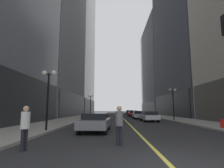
% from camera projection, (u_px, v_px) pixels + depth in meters
% --- Properties ---
extents(ground_plane, '(200.00, 200.00, 0.00)m').
position_uv_depth(ground_plane, '(121.00, 116.00, 39.45)').
color(ground_plane, '#262628').
extents(sidewalk_left, '(4.50, 78.00, 0.15)m').
position_uv_depth(sidewalk_left, '(85.00, 116.00, 39.56)').
color(sidewalk_left, gray).
rests_on(sidewalk_left, ground).
extents(sidewalk_right, '(4.50, 78.00, 0.15)m').
position_uv_depth(sidewalk_right, '(158.00, 116.00, 39.35)').
color(sidewalk_right, gray).
rests_on(sidewalk_right, ground).
extents(lane_centre_stripe, '(0.16, 70.00, 0.01)m').
position_uv_depth(lane_centre_stripe, '(121.00, 116.00, 39.45)').
color(lane_centre_stripe, '#E5D64C').
rests_on(lane_centre_stripe, ground).
extents(building_right_far, '(10.87, 26.00, 33.40)m').
position_uv_depth(building_right_far, '(160.00, 69.00, 66.34)').
color(building_right_far, slate).
rests_on(building_right_far, ground).
extents(car_grey, '(2.11, 4.57, 1.32)m').
position_uv_depth(car_grey, '(96.00, 121.00, 12.94)').
color(car_grey, slate).
rests_on(car_grey, ground).
extents(car_white, '(1.96, 4.21, 1.32)m').
position_uv_depth(car_white, '(149.00, 116.00, 23.25)').
color(car_white, silver).
rests_on(car_white, ground).
extents(car_silver, '(2.06, 4.64, 1.32)m').
position_uv_depth(car_silver, '(139.00, 114.00, 29.74)').
color(car_silver, '#B7B7BC').
rests_on(car_silver, ground).
extents(car_red, '(1.85, 4.07, 1.32)m').
position_uv_depth(car_red, '(133.00, 113.00, 39.62)').
color(car_red, '#B21919').
rests_on(car_red, ground).
extents(car_black, '(1.88, 4.68, 1.32)m').
position_uv_depth(car_black, '(129.00, 112.00, 49.80)').
color(car_black, black).
rests_on(car_black, ground).
extents(pedestrian_in_grey_suit, '(0.38, 0.38, 1.75)m').
position_uv_depth(pedestrian_in_grey_suit, '(119.00, 122.00, 8.01)').
color(pedestrian_in_grey_suit, black).
rests_on(pedestrian_in_grey_suit, ground).
extents(pedestrian_in_white_shirt, '(0.43, 0.43, 1.74)m').
position_uv_depth(pedestrian_in_white_shirt, '(25.00, 124.00, 6.94)').
color(pedestrian_in_white_shirt, black).
rests_on(pedestrian_in_white_shirt, ground).
extents(street_lamp_left_near, '(1.06, 0.36, 4.43)m').
position_uv_depth(street_lamp_left_near, '(48.00, 86.00, 12.81)').
color(street_lamp_left_near, black).
rests_on(street_lamp_left_near, ground).
extents(street_lamp_left_far, '(1.06, 0.36, 4.43)m').
position_uv_depth(street_lamp_left_far, '(90.00, 101.00, 35.47)').
color(street_lamp_left_far, black).
rests_on(street_lamp_left_far, ground).
extents(street_lamp_right_mid, '(1.06, 0.36, 4.43)m').
position_uv_depth(street_lamp_right_mid, '(173.00, 97.00, 24.04)').
color(street_lamp_right_mid, black).
rests_on(street_lamp_right_mid, ground).
extents(fire_hydrant_right, '(0.28, 0.28, 0.80)m').
position_uv_depth(fire_hydrant_right, '(222.00, 125.00, 13.90)').
color(fire_hydrant_right, red).
rests_on(fire_hydrant_right, ground).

